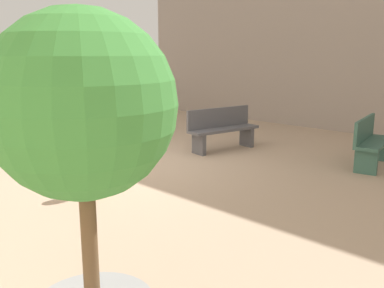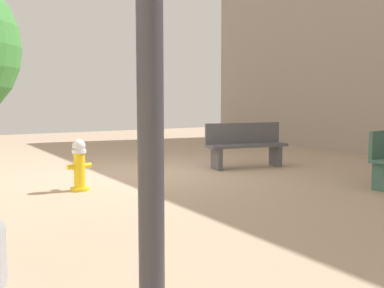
# 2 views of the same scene
# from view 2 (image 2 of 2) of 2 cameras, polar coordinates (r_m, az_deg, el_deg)

# --- Properties ---
(ground_plane) EXTENTS (23.40, 23.40, 0.00)m
(ground_plane) POSITION_cam_2_polar(r_m,az_deg,el_deg) (9.01, -4.54, -3.63)
(ground_plane) COLOR tan
(fire_hydrant) EXTENTS (0.41, 0.38, 0.82)m
(fire_hydrant) POSITION_cam_2_polar(r_m,az_deg,el_deg) (7.42, -14.08, -2.59)
(fire_hydrant) COLOR gold
(fire_hydrant) RESTS_ON ground_plane
(bench_near) EXTENTS (1.81, 0.75, 0.95)m
(bench_near) POSITION_cam_2_polar(r_m,az_deg,el_deg) (9.68, 6.78, -0.03)
(bench_near) COLOR #4C4C51
(bench_near) RESTS_ON ground_plane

